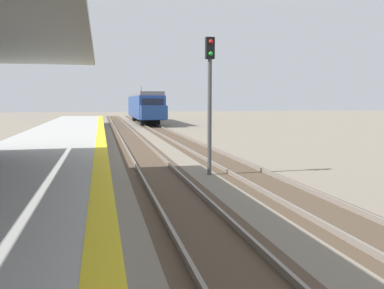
{
  "coord_description": "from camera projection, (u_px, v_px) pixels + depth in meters",
  "views": [
    {
      "loc": [
        -0.23,
        1.5,
        2.84
      ],
      "look_at": [
        1.27,
        8.33,
        2.1
      ],
      "focal_mm": 38.76,
      "sensor_mm": 36.0,
      "label": 1
    }
  ],
  "objects": [
    {
      "name": "track_pair_nearest_platform",
      "position": [
        150.0,
        163.0,
        18.72
      ],
      "size": [
        2.34,
        120.0,
        0.16
      ],
      "color": "#4C3D2D",
      "rests_on": "ground"
    },
    {
      "name": "approaching_train",
      "position": [
        145.0,
        106.0,
        53.19
      ],
      "size": [
        2.93,
        19.6,
        4.76
      ],
      "color": "navy",
      "rests_on": "ground"
    },
    {
      "name": "station_platform",
      "position": [
        33.0,
        173.0,
        13.85
      ],
      "size": [
        5.0,
        80.0,
        0.91
      ],
      "color": "#A8A8A3",
      "rests_on": "ground"
    },
    {
      "name": "rail_signal_post",
      "position": [
        210.0,
        91.0,
        15.64
      ],
      "size": [
        0.32,
        0.34,
        5.2
      ],
      "color": "#4C4C4C",
      "rests_on": "ground"
    },
    {
      "name": "track_pair_middle",
      "position": [
        222.0,
        160.0,
        19.45
      ],
      "size": [
        2.34,
        120.0,
        0.16
      ],
      "color": "#4C3D2D",
      "rests_on": "ground"
    }
  ]
}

